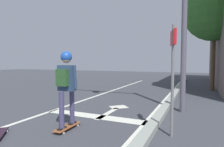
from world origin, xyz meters
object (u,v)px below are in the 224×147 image
skateboard (67,127)px  traffic_signal_mast (150,1)px  street_sign_post (173,64)px  roadside_tree (215,11)px  skater (66,79)px

skateboard → traffic_signal_mast: 4.45m
street_sign_post → roadside_tree: 7.93m
skateboard → street_sign_post: street_sign_post is taller
traffic_signal_mast → roadside_tree: roadside_tree is taller
traffic_signal_mast → street_sign_post: bearing=-65.6°
skater → roadside_tree: size_ratio=0.29×
skateboard → roadside_tree: bearing=66.8°
skater → roadside_tree: bearing=66.9°
skater → traffic_signal_mast: traffic_signal_mast is taller
skateboard → traffic_signal_mast: traffic_signal_mast is taller
skateboard → roadside_tree: 9.52m
skater → street_sign_post: size_ratio=0.75×
traffic_signal_mast → skateboard: bearing=-114.7°
traffic_signal_mast → skater: bearing=-114.5°
traffic_signal_mast → roadside_tree: (2.16, 5.24, 0.74)m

